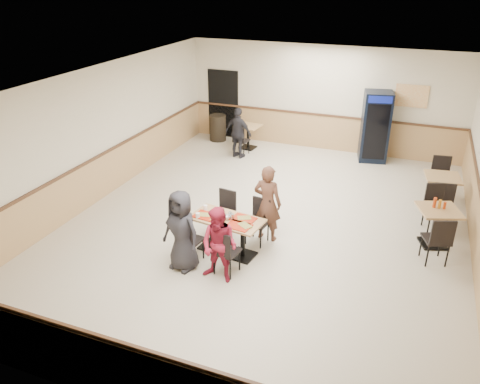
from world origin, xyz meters
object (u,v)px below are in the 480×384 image
at_px(diner_woman_left, 182,231).
at_px(side_table_near, 437,221).
at_px(diner_man_opposite, 267,203).
at_px(pepsi_cooler, 375,127).
at_px(trash_bin, 218,128).
at_px(side_table_far, 441,187).
at_px(back_table, 248,133).
at_px(main_table, 227,230).
at_px(lone_diner, 238,133).
at_px(diner_woman_right, 219,245).

height_order(diner_woman_left, side_table_near, diner_woman_left).
distance_m(diner_woman_left, diner_man_opposite, 1.85).
distance_m(pepsi_cooler, trash_bin, 4.74).
distance_m(diner_woman_left, side_table_far, 5.93).
distance_m(diner_man_opposite, back_table, 5.22).
distance_m(back_table, pepsi_cooler, 3.62).
bearing_deg(back_table, diner_woman_left, -80.20).
height_order(side_table_near, side_table_far, same).
relative_size(main_table, side_table_far, 1.73).
relative_size(diner_woman_left, back_table, 2.06).
height_order(lone_diner, back_table, lone_diner).
distance_m(diner_man_opposite, lone_diner, 4.50).
bearing_deg(side_table_far, diner_man_opposite, -140.20).
bearing_deg(side_table_near, side_table_far, 87.65).
height_order(diner_man_opposite, side_table_far, diner_man_opposite).
xyz_separation_m(side_table_far, back_table, (-5.32, 2.11, -0.05)).
distance_m(diner_man_opposite, trash_bin, 6.08).
bearing_deg(side_table_near, pepsi_cooler, 111.94).
bearing_deg(trash_bin, lone_diner, -45.12).
bearing_deg(pepsi_cooler, diner_man_opposite, -117.07).
height_order(main_table, diner_woman_right, diner_woman_right).
xyz_separation_m(diner_woman_left, lone_diner, (-1.08, 5.45, -0.03)).
height_order(diner_woman_right, side_table_near, diner_woman_right).
bearing_deg(main_table, pepsi_cooler, 79.52).
distance_m(diner_woman_right, diner_man_opposite, 1.64).
bearing_deg(diner_woman_right, back_table, 112.88).
xyz_separation_m(diner_man_opposite, side_table_near, (3.10, 0.94, -0.26)).
bearing_deg(trash_bin, diner_woman_left, -71.38).
distance_m(lone_diner, trash_bin, 1.65).
bearing_deg(diner_woman_right, main_table, 111.29).
bearing_deg(diner_woman_left, back_table, 112.84).
xyz_separation_m(main_table, diner_man_opposite, (0.54, 0.75, 0.30)).
bearing_deg(diner_man_opposite, lone_diner, -57.47).
distance_m(diner_man_opposite, side_table_far, 4.13).
height_order(diner_woman_left, diner_man_opposite, diner_man_opposite).
height_order(lone_diner, trash_bin, lone_diner).
distance_m(side_table_near, side_table_far, 1.70).
distance_m(diner_woman_left, lone_diner, 5.55).
bearing_deg(diner_woman_left, side_table_far, 57.30).
xyz_separation_m(diner_woman_left, side_table_far, (4.25, 4.14, -0.23)).
height_order(diner_woman_left, trash_bin, diner_woman_left).
bearing_deg(pepsi_cooler, diner_woman_right, -116.10).
height_order(side_table_far, back_table, side_table_far).
bearing_deg(diner_woman_left, diner_woman_right, 5.22).
bearing_deg(lone_diner, side_table_far, 178.99).
height_order(diner_woman_right, pepsi_cooler, pepsi_cooler).
bearing_deg(side_table_far, diner_woman_left, -135.73).
relative_size(main_table, back_table, 1.96).
bearing_deg(trash_bin, diner_man_opposite, -57.09).
relative_size(diner_woman_right, side_table_near, 1.48).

